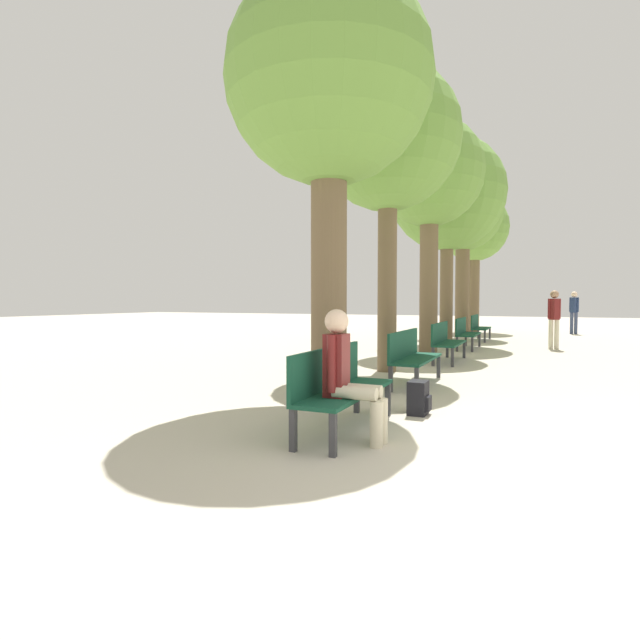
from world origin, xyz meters
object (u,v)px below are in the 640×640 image
(tree_row_0, at_px, (329,86))
(pedestrian_mid, at_px, (574,310))
(bench_row_4, at_px, (478,326))
(person_seated, at_px, (347,372))
(backpack, at_px, (419,398))
(bench_row_3, at_px, (465,331))
(bench_row_2, at_px, (445,339))
(tree_row_5, at_px, (474,230))
(tree_row_4, at_px, (463,214))
(bench_row_1, at_px, (411,353))
(tree_row_1, at_px, (388,141))
(pedestrian_near, at_px, (554,316))
(bench_row_0, at_px, (338,383))
(tree_row_3, at_px, (447,194))
(tree_row_2, at_px, (430,176))

(tree_row_0, distance_m, pedestrian_mid, 16.90)
(bench_row_4, distance_m, person_seated, 13.20)
(backpack, bearing_deg, bench_row_3, 94.10)
(bench_row_2, distance_m, tree_row_5, 12.03)
(tree_row_4, xyz_separation_m, backpack, (1.38, -13.32, -4.37))
(bench_row_1, height_order, tree_row_1, tree_row_1)
(tree_row_4, distance_m, pedestrian_near, 6.14)
(person_seated, relative_size, pedestrian_near, 0.78)
(bench_row_1, bearing_deg, bench_row_2, 90.00)
(tree_row_0, relative_size, tree_row_5, 0.98)
(bench_row_3, distance_m, backpack, 8.59)
(bench_row_1, height_order, bench_row_4, same)
(bench_row_0, xyz_separation_m, bench_row_1, (0.00, 3.21, 0.00))
(bench_row_0, bearing_deg, pedestrian_near, 77.74)
(pedestrian_mid, bearing_deg, backpack, -98.71)
(tree_row_4, bearing_deg, bench_row_3, -80.79)
(tree_row_3, bearing_deg, bench_row_3, -60.36)
(bench_row_0, relative_size, pedestrian_mid, 1.04)
(tree_row_1, bearing_deg, bench_row_1, -57.97)
(tree_row_4, distance_m, backpack, 14.08)
(bench_row_2, xyz_separation_m, tree_row_2, (-0.77, 1.88, 4.11))
(bench_row_0, height_order, person_seated, person_seated)
(person_seated, distance_m, pedestrian_mid, 18.25)
(pedestrian_mid, bearing_deg, person_seated, -99.21)
(bench_row_4, height_order, pedestrian_near, pedestrian_near)
(tree_row_2, relative_size, pedestrian_near, 3.72)
(pedestrian_near, relative_size, pedestrian_mid, 0.96)
(tree_row_1, distance_m, pedestrian_mid, 14.21)
(tree_row_1, xyz_separation_m, backpack, (1.38, -3.37, -4.21))
(tree_row_1, bearing_deg, bench_row_2, 68.71)
(bench_row_2, bearing_deg, person_seated, -88.00)
(backpack, height_order, pedestrian_near, pedestrian_near)
(bench_row_3, bearing_deg, bench_row_1, -90.00)
(bench_row_4, distance_m, tree_row_2, 6.17)
(tree_row_3, relative_size, tree_row_4, 1.05)
(tree_row_3, distance_m, tree_row_5, 6.79)
(bench_row_1, xyz_separation_m, tree_row_2, (-0.77, 5.09, 4.11))
(bench_row_1, height_order, bench_row_2, same)
(tree_row_3, xyz_separation_m, tree_row_5, (0.00, 6.78, -0.23))
(bench_row_0, bearing_deg, tree_row_3, 94.01)
(tree_row_2, bearing_deg, bench_row_3, 59.85)
(bench_row_0, relative_size, tree_row_4, 0.29)
(bench_row_3, height_order, backpack, bench_row_3)
(bench_row_4, height_order, tree_row_3, tree_row_3)
(bench_row_1, xyz_separation_m, backpack, (0.61, -2.14, -0.30))
(bench_row_2, xyz_separation_m, backpack, (0.61, -5.35, -0.30))
(tree_row_0, height_order, tree_row_4, tree_row_4)
(bench_row_0, bearing_deg, tree_row_2, 95.30)
(bench_row_1, height_order, tree_row_4, tree_row_4)
(bench_row_2, height_order, bench_row_4, same)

